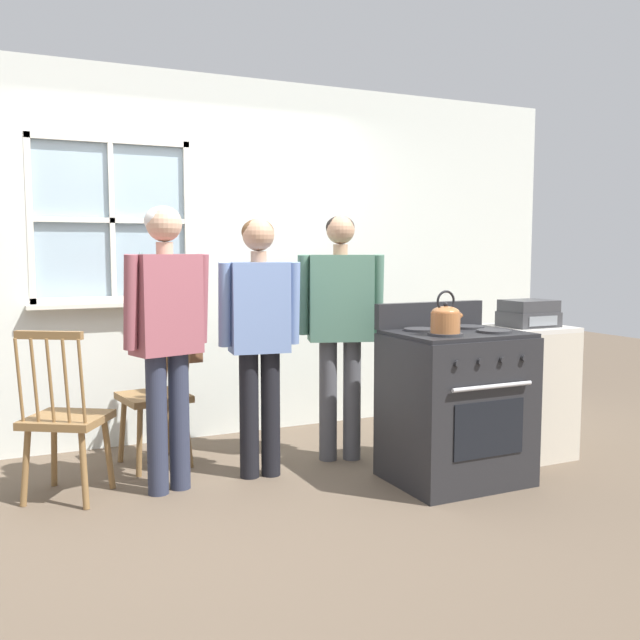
# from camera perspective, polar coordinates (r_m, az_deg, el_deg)

# --- Properties ---
(ground_plane) EXTENTS (16.00, 16.00, 0.00)m
(ground_plane) POSITION_cam_1_polar(r_m,az_deg,el_deg) (4.31, -4.53, -13.58)
(ground_plane) COLOR brown
(wall_back) EXTENTS (6.40, 0.16, 2.70)m
(wall_back) POSITION_cam_1_polar(r_m,az_deg,el_deg) (5.41, -9.64, 4.68)
(wall_back) COLOR silver
(wall_back) RESTS_ON ground_plane
(chair_by_window) EXTENTS (0.45, 0.47, 0.98)m
(chair_by_window) POSITION_cam_1_polar(r_m,az_deg,el_deg) (4.83, -12.91, -6.01)
(chair_by_window) COLOR olive
(chair_by_window) RESTS_ON ground_plane
(chair_near_wall) EXTENTS (0.57, 0.56, 0.98)m
(chair_near_wall) POSITION_cam_1_polar(r_m,az_deg,el_deg) (4.32, -19.72, -7.58)
(chair_near_wall) COLOR olive
(chair_near_wall) RESTS_ON ground_plane
(person_elderly_left) EXTENTS (0.54, 0.31, 1.67)m
(person_elderly_left) POSITION_cam_1_polar(r_m,az_deg,el_deg) (4.20, -12.21, -0.05)
(person_elderly_left) COLOR #2D3347
(person_elderly_left) RESTS_ON ground_plane
(person_teen_center) EXTENTS (0.52, 0.26, 1.60)m
(person_teen_center) POSITION_cam_1_polar(r_m,az_deg,el_deg) (4.40, -4.89, -0.31)
(person_teen_center) COLOR black
(person_teen_center) RESTS_ON ground_plane
(person_adult_right) EXTENTS (0.58, 0.33, 1.64)m
(person_adult_right) POSITION_cam_1_polar(r_m,az_deg,el_deg) (4.74, 1.63, 0.44)
(person_adult_right) COLOR #4C4C51
(person_adult_right) RESTS_ON ground_plane
(stove) EXTENTS (0.78, 0.68, 1.08)m
(stove) POSITION_cam_1_polar(r_m,az_deg,el_deg) (4.46, 10.76, -6.68)
(stove) COLOR #232326
(stove) RESTS_ON ground_plane
(kettle) EXTENTS (0.21, 0.17, 0.25)m
(kettle) POSITION_cam_1_polar(r_m,az_deg,el_deg) (4.17, 10.01, 0.14)
(kettle) COLOR #A86638
(kettle) RESTS_ON stove
(potted_plant) EXTENTS (0.14, 0.14, 0.37)m
(potted_plant) POSITION_cam_1_polar(r_m,az_deg,el_deg) (5.22, -14.05, 2.72)
(potted_plant) COLOR #935B3D
(potted_plant) RESTS_ON wall_back
(handbag) EXTENTS (0.21, 0.23, 0.31)m
(handbag) POSITION_cam_1_polar(r_m,az_deg,el_deg) (4.85, -10.41, -1.62)
(handbag) COLOR brown
(handbag) RESTS_ON chair_by_window
(side_counter) EXTENTS (0.55, 0.50, 0.90)m
(side_counter) POSITION_cam_1_polar(r_m,az_deg,el_deg) (5.10, 16.02, -5.51)
(side_counter) COLOR beige
(side_counter) RESTS_ON ground_plane
(stereo) EXTENTS (0.34, 0.29, 0.18)m
(stereo) POSITION_cam_1_polar(r_m,az_deg,el_deg) (5.01, 16.34, 0.49)
(stereo) COLOR #38383A
(stereo) RESTS_ON side_counter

